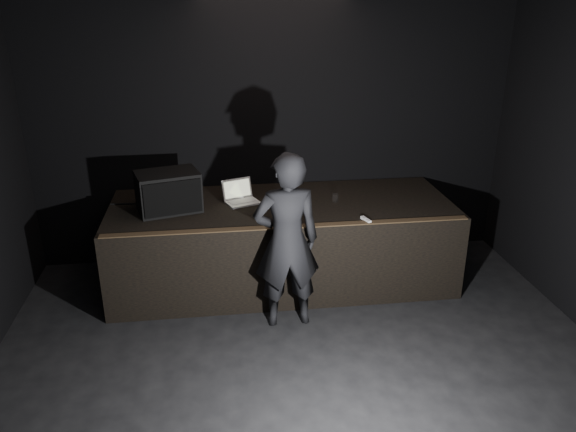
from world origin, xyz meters
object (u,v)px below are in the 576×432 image
Objects in this scene: stage_monitor at (168,192)px; person at (287,241)px; stage_riser at (282,242)px; laptop at (240,196)px; beer_can at (197,203)px.

person is (1.22, -0.90, -0.28)m from stage_monitor.
person reaches higher than stage_riser.
stage_monitor is 1.69× the size of laptop.
stage_riser is at bearing -13.25° from stage_monitor.
person reaches higher than stage_monitor.
stage_riser is 2.12× the size of person.
stage_riser is 1.14m from beer_can.
person reaches higher than beer_can.
beer_can is at bearing -178.55° from laptop.
stage_riser is 5.15× the size of stage_monitor.
beer_can is at bearing -47.63° from person.
beer_can is (-0.98, -0.07, 0.58)m from stage_riser.
laptop is 1.17m from person.
person is at bearing -93.94° from stage_riser.
laptop reaches higher than beer_can.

